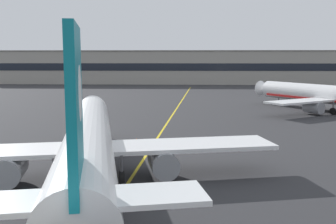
# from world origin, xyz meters

# --- Properties ---
(taxiway_centreline) EXTENTS (10.97, 179.70, 0.01)m
(taxiway_centreline) POSITION_xyz_m (0.00, 30.00, 0.00)
(taxiway_centreline) COLOR yellow
(taxiway_centreline) RESTS_ON ground
(airliner_foreground) EXTENTS (32.29, 41.14, 11.65)m
(airliner_foreground) POSITION_xyz_m (-4.24, 13.87, 3.37)
(airliner_foreground) COLOR white
(airliner_foreground) RESTS_ON ground
(airliner_background) EXTENTS (27.84, 34.48, 11.02)m
(airliner_background) POSITION_xyz_m (31.66, 57.75, 3.19)
(airliner_background) COLOR white
(airliner_background) RESTS_ON ground
(safety_cone_by_nose_gear) EXTENTS (0.44, 0.44, 0.55)m
(safety_cone_by_nose_gear) POSITION_xyz_m (-2.21, 29.36, 0.26)
(safety_cone_by_nose_gear) COLOR orange
(safety_cone_by_nose_gear) RESTS_ON ground
(terminal_building) EXTENTS (170.27, 12.40, 13.07)m
(terminal_building) POSITION_xyz_m (11.44, 139.80, 6.54)
(terminal_building) COLOR #9E998E
(terminal_building) RESTS_ON ground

